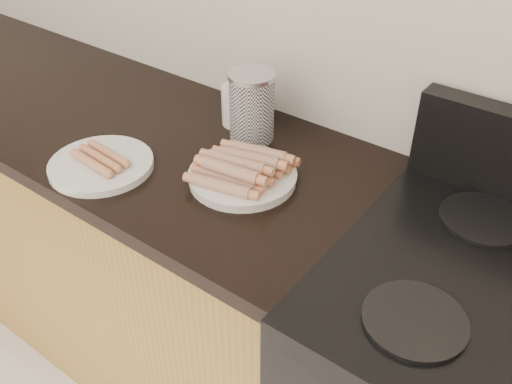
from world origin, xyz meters
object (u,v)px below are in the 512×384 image
Objects in this scene: main_plate at (243,178)px; mug at (238,105)px; side_plate at (101,165)px; canister at (252,107)px.

main_plate is 0.27m from mug.
canister reaches higher than side_plate.
main_plate is 0.21m from canister.
side_plate is 1.38× the size of canister.
side_plate reaches higher than main_plate.
canister reaches higher than main_plate.
side_plate is at bearing -151.95° from main_plate.
mug reaches higher than main_plate.
mug is (0.13, 0.37, 0.04)m from side_plate.
canister is at bearing 120.87° from main_plate.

